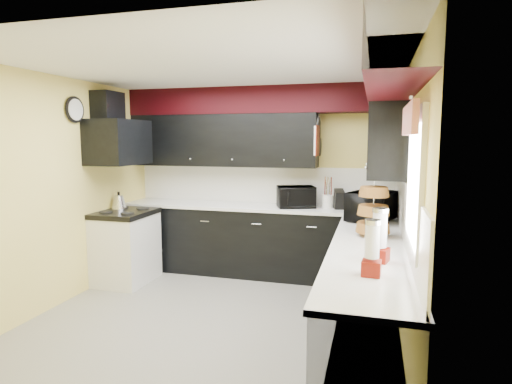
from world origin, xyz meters
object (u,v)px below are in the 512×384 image
toaster_oven (296,197)px  microwave (372,206)px  kettle (119,202)px  knife_block (339,200)px  utensil_crock (328,201)px

toaster_oven → microwave: microwave is taller
toaster_oven → kettle: bearing=174.1°
toaster_oven → kettle: size_ratio=2.44×
knife_block → kettle: bearing=176.9°
toaster_oven → utensil_crock: 0.41m
microwave → knife_block: 0.77m
toaster_oven → utensil_crock: toaster_oven is taller
toaster_oven → kettle: toaster_oven is taller
microwave → kettle: size_ratio=2.96×
utensil_crock → kettle: 2.71m
knife_block → kettle: knife_block is taller
microwave → utensil_crock: bearing=58.9°
knife_block → microwave: bearing=-73.5°
microwave → toaster_oven: bearing=76.9°
microwave → utensil_crock: size_ratio=3.37×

